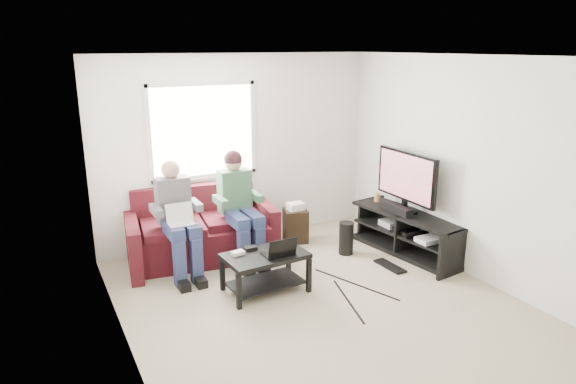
{
  "coord_description": "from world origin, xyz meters",
  "views": [
    {
      "loc": [
        -2.63,
        -4.29,
        2.7
      ],
      "look_at": [
        -0.08,
        0.6,
        1.12
      ],
      "focal_mm": 32.0,
      "sensor_mm": 36.0,
      "label": 1
    }
  ],
  "objects_px": {
    "subwoofer": "(346,238)",
    "end_table": "(296,224)",
    "sofa": "(202,233)",
    "coffee_table": "(265,264)",
    "tv": "(406,178)",
    "tv_stand": "(408,235)"
  },
  "relations": [
    {
      "from": "coffee_table",
      "to": "tv_stand",
      "type": "xyz_separation_m",
      "value": [
        2.17,
        0.14,
        -0.09
      ]
    },
    {
      "from": "sofa",
      "to": "subwoofer",
      "type": "xyz_separation_m",
      "value": [
        1.74,
        -0.79,
        -0.11
      ]
    },
    {
      "from": "coffee_table",
      "to": "tv",
      "type": "relative_size",
      "value": 0.86
    },
    {
      "from": "tv_stand",
      "to": "sofa",
      "type": "bearing_deg",
      "value": 155.3
    },
    {
      "from": "coffee_table",
      "to": "tv",
      "type": "height_order",
      "value": "tv"
    },
    {
      "from": "tv_stand",
      "to": "end_table",
      "type": "distance_m",
      "value": 1.55
    },
    {
      "from": "tv_stand",
      "to": "subwoofer",
      "type": "height_order",
      "value": "tv_stand"
    },
    {
      "from": "tv_stand",
      "to": "end_table",
      "type": "bearing_deg",
      "value": 136.71
    },
    {
      "from": "end_table",
      "to": "tv",
      "type": "bearing_deg",
      "value": -40.55
    },
    {
      "from": "coffee_table",
      "to": "sofa",
      "type": "bearing_deg",
      "value": 103.95
    },
    {
      "from": "sofa",
      "to": "subwoofer",
      "type": "bearing_deg",
      "value": -24.59
    },
    {
      "from": "sofa",
      "to": "subwoofer",
      "type": "height_order",
      "value": "sofa"
    },
    {
      "from": "coffee_table",
      "to": "end_table",
      "type": "xyz_separation_m",
      "value": [
        1.04,
        1.2,
        -0.08
      ]
    },
    {
      "from": "sofa",
      "to": "end_table",
      "type": "bearing_deg",
      "value": -3.26
    },
    {
      "from": "coffee_table",
      "to": "subwoofer",
      "type": "relative_size",
      "value": 2.14
    },
    {
      "from": "tv_stand",
      "to": "end_table",
      "type": "relative_size",
      "value": 3.05
    },
    {
      "from": "coffee_table",
      "to": "tv_stand",
      "type": "bearing_deg",
      "value": 3.63
    },
    {
      "from": "tv",
      "to": "tv_stand",
      "type": "bearing_deg",
      "value": -88.53
    },
    {
      "from": "tv",
      "to": "sofa",
      "type": "bearing_deg",
      "value": 157.21
    },
    {
      "from": "subwoofer",
      "to": "tv_stand",
      "type": "bearing_deg",
      "value": -24.93
    },
    {
      "from": "tv",
      "to": "subwoofer",
      "type": "distance_m",
      "value": 1.12
    },
    {
      "from": "subwoofer",
      "to": "end_table",
      "type": "bearing_deg",
      "value": 118.03
    }
  ]
}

